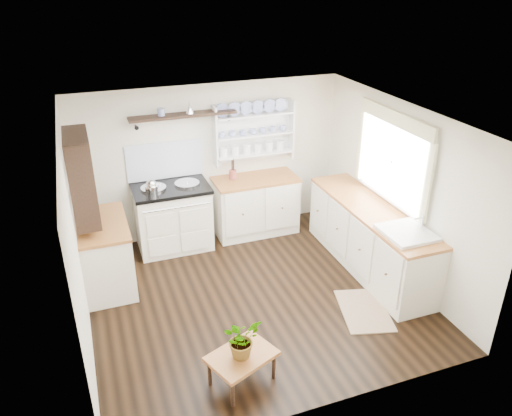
# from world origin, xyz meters

# --- Properties ---
(floor) EXTENTS (4.00, 3.80, 0.01)m
(floor) POSITION_xyz_m (0.00, 0.00, 0.00)
(floor) COLOR black
(floor) RESTS_ON ground
(wall_back) EXTENTS (4.00, 0.02, 2.30)m
(wall_back) POSITION_xyz_m (0.00, 1.90, 1.15)
(wall_back) COLOR beige
(wall_back) RESTS_ON ground
(wall_right) EXTENTS (0.02, 3.80, 2.30)m
(wall_right) POSITION_xyz_m (2.00, 0.00, 1.15)
(wall_right) COLOR beige
(wall_right) RESTS_ON ground
(wall_left) EXTENTS (0.02, 3.80, 2.30)m
(wall_left) POSITION_xyz_m (-2.00, 0.00, 1.15)
(wall_left) COLOR beige
(wall_left) RESTS_ON ground
(ceiling) EXTENTS (4.00, 3.80, 0.01)m
(ceiling) POSITION_xyz_m (0.00, 0.00, 2.30)
(ceiling) COLOR white
(ceiling) RESTS_ON wall_back
(window) EXTENTS (0.08, 1.55, 1.22)m
(window) POSITION_xyz_m (1.95, 0.15, 1.56)
(window) COLOR white
(window) RESTS_ON wall_right
(aga_cooker) EXTENTS (1.08, 0.75, 1.00)m
(aga_cooker) POSITION_xyz_m (-0.69, 1.57, 0.49)
(aga_cooker) COLOR silver
(aga_cooker) RESTS_ON floor
(back_cabinets) EXTENTS (1.27, 0.63, 0.90)m
(back_cabinets) POSITION_xyz_m (0.60, 1.60, 0.46)
(back_cabinets) COLOR beige
(back_cabinets) RESTS_ON floor
(right_cabinets) EXTENTS (0.62, 2.43, 0.90)m
(right_cabinets) POSITION_xyz_m (1.70, 0.10, 0.46)
(right_cabinets) COLOR beige
(right_cabinets) RESTS_ON floor
(belfast_sink) EXTENTS (0.55, 0.60, 0.45)m
(belfast_sink) POSITION_xyz_m (1.70, -0.65, 0.80)
(belfast_sink) COLOR white
(belfast_sink) RESTS_ON right_cabinets
(left_cabinets) EXTENTS (0.62, 1.13, 0.90)m
(left_cabinets) POSITION_xyz_m (-1.70, 0.90, 0.46)
(left_cabinets) COLOR beige
(left_cabinets) RESTS_ON floor
(plate_rack) EXTENTS (1.20, 0.22, 0.90)m
(plate_rack) POSITION_xyz_m (0.65, 1.86, 1.56)
(plate_rack) COLOR white
(plate_rack) RESTS_ON wall_back
(high_shelf) EXTENTS (1.50, 0.29, 0.16)m
(high_shelf) POSITION_xyz_m (-0.40, 1.78, 1.91)
(high_shelf) COLOR black
(high_shelf) RESTS_ON wall_back
(left_shelving) EXTENTS (0.28, 0.80, 1.05)m
(left_shelving) POSITION_xyz_m (-1.84, 0.90, 1.55)
(left_shelving) COLOR black
(left_shelving) RESTS_ON wall_left
(kettle) EXTENTS (0.18, 0.18, 0.22)m
(kettle) POSITION_xyz_m (-0.97, 1.45, 1.04)
(kettle) COLOR silver
(kettle) RESTS_ON aga_cooker
(utensil_crock) EXTENTS (0.11, 0.11, 0.13)m
(utensil_crock) POSITION_xyz_m (0.27, 1.68, 0.98)
(utensil_crock) COLOR brown
(utensil_crock) RESTS_ON back_cabinets
(center_table) EXTENTS (0.76, 0.66, 0.35)m
(center_table) POSITION_xyz_m (-0.61, -1.34, 0.30)
(center_table) COLOR brown
(center_table) RESTS_ON floor
(potted_plant) EXTENTS (0.46, 0.44, 0.40)m
(potted_plant) POSITION_xyz_m (-0.61, -1.34, 0.55)
(potted_plant) COLOR #3F7233
(potted_plant) RESTS_ON center_table
(floor_rug) EXTENTS (0.75, 0.96, 0.02)m
(floor_rug) POSITION_xyz_m (1.14, -0.77, 0.01)
(floor_rug) COLOR olive
(floor_rug) RESTS_ON floor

